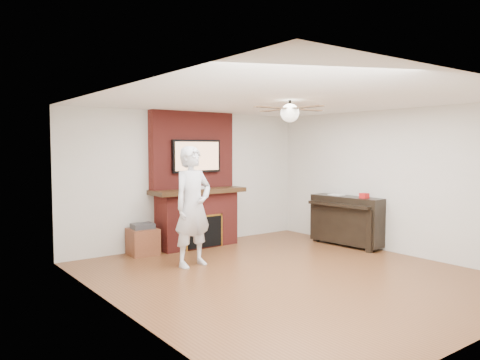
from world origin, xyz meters
TOP-DOWN VIEW (x-y plane):
  - room_shell at (0.00, 0.00)m, footprint 5.36×5.86m
  - fireplace at (0.00, 2.55)m, footprint 1.78×0.64m
  - tv at (0.00, 2.50)m, footprint 1.00×0.08m
  - ceiling_fan at (-0.00, 0.00)m, footprint 1.21×1.21m
  - person at (-0.80, 1.31)m, footprint 0.74×0.55m
  - side_table at (-1.10, 2.48)m, footprint 0.50×0.50m
  - piano at (2.27, 0.87)m, footprint 0.65×1.45m
  - cable_box at (-0.06, 2.45)m, footprint 0.38×0.27m
  - candle_orange at (-0.17, 2.34)m, footprint 0.07×0.07m
  - candle_green at (0.00, 2.37)m, footprint 0.07×0.07m
  - candle_cream at (0.17, 2.31)m, footprint 0.09×0.09m
  - candle_blue at (0.20, 2.29)m, footprint 0.06×0.06m
  - candle_cream_extra at (0.22, 2.31)m, footprint 0.09×0.09m

SIDE VIEW (x-z plane):
  - candle_blue at x=0.20m, z-range 0.00..0.07m
  - candle_green at x=0.00m, z-range 0.00..0.08m
  - candle_cream at x=0.17m, z-range 0.00..0.12m
  - candle_cream_extra at x=0.22m, z-range 0.00..0.12m
  - candle_orange at x=-0.17m, z-range 0.00..0.13m
  - side_table at x=-1.10m, z-range -0.02..0.52m
  - piano at x=2.27m, z-range -0.01..1.01m
  - person at x=-0.80m, z-range 0.00..1.86m
  - fireplace at x=0.00m, z-range -0.25..2.25m
  - cable_box at x=-0.06m, z-range 1.08..1.13m
  - room_shell at x=0.00m, z-range -0.18..2.68m
  - tv at x=0.00m, z-range 1.38..1.98m
  - ceiling_fan at x=0.00m, z-range 2.18..2.49m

